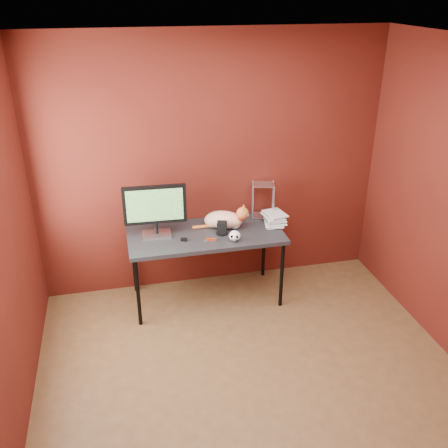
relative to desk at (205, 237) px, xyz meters
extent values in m
cube|color=brown|center=(0.15, -1.37, -0.70)|extent=(3.50, 3.50, 0.01)
cube|color=silver|center=(0.15, -1.37, 1.90)|extent=(3.50, 3.50, 0.02)
cube|color=#4C140E|center=(0.15, 0.38, 0.60)|extent=(3.50, 0.02, 2.60)
cube|color=black|center=(0.00, 0.00, 0.03)|extent=(1.50, 0.70, 0.04)
cylinder|color=black|center=(-0.70, -0.30, -0.34)|extent=(0.04, 0.04, 0.71)
cylinder|color=black|center=(0.70, -0.30, -0.34)|extent=(0.04, 0.04, 0.71)
cylinder|color=black|center=(-0.70, 0.30, -0.34)|extent=(0.04, 0.04, 0.71)
cylinder|color=black|center=(0.70, 0.30, -0.34)|extent=(0.04, 0.04, 0.71)
cube|color=silver|center=(-0.47, 0.05, 0.06)|extent=(0.28, 0.20, 0.02)
cylinder|color=black|center=(-0.47, 0.05, 0.13)|extent=(0.04, 0.04, 0.12)
cube|color=black|center=(-0.47, 0.05, 0.37)|extent=(0.59, 0.06, 0.38)
cube|color=#1A4713|center=(-0.47, 0.05, 0.37)|extent=(0.53, 0.03, 0.32)
ellipsoid|color=orange|center=(0.20, 0.07, 0.14)|extent=(0.42, 0.33, 0.17)
ellipsoid|color=orange|center=(0.10, 0.12, 0.12)|extent=(0.23, 0.22, 0.14)
sphere|color=white|center=(0.30, 0.03, 0.11)|extent=(0.12, 0.12, 0.12)
sphere|color=orange|center=(0.37, 0.00, 0.22)|extent=(0.12, 0.12, 0.12)
cone|color=orange|center=(0.36, -0.03, 0.28)|extent=(0.04, 0.04, 0.05)
cone|color=orange|center=(0.39, 0.02, 0.28)|extent=(0.04, 0.04, 0.05)
cylinder|color=#B41B0C|center=(0.36, 0.00, 0.18)|extent=(0.09, 0.09, 0.01)
cylinder|color=orange|center=(-0.01, 0.11, 0.07)|extent=(0.20, 0.03, 0.03)
ellipsoid|color=white|center=(0.24, -0.23, 0.10)|extent=(0.11, 0.11, 0.10)
ellipsoid|color=black|center=(0.21, -0.27, 0.12)|extent=(0.03, 0.02, 0.03)
ellipsoid|color=black|center=(0.26, -0.27, 0.12)|extent=(0.03, 0.02, 0.03)
cube|color=black|center=(0.24, -0.28, 0.09)|extent=(0.06, 0.02, 0.01)
cylinder|color=black|center=(0.15, -0.06, 0.06)|extent=(0.11, 0.11, 0.02)
cube|color=black|center=(0.15, -0.06, 0.12)|extent=(0.11, 0.10, 0.11)
imported|color=beige|center=(0.63, 0.06, 0.17)|extent=(0.23, 0.28, 0.24)
imported|color=beige|center=(0.63, 0.06, 0.42)|extent=(0.21, 0.26, 0.25)
imported|color=beige|center=(0.63, 0.06, 0.66)|extent=(0.18, 0.25, 0.24)
imported|color=beige|center=(0.63, 0.06, 0.91)|extent=(0.20, 0.26, 0.25)
imported|color=beige|center=(0.63, 0.06, 1.15)|extent=(0.23, 0.28, 0.24)
cylinder|color=silver|center=(0.55, 0.16, 0.23)|extent=(0.01, 0.01, 0.37)
cylinder|color=silver|center=(0.76, 0.16, 0.23)|extent=(0.01, 0.01, 0.37)
cylinder|color=silver|center=(0.55, 0.33, 0.23)|extent=(0.01, 0.01, 0.37)
cylinder|color=silver|center=(0.76, 0.33, 0.23)|extent=(0.01, 0.01, 0.37)
cube|color=silver|center=(0.65, 0.24, 0.06)|extent=(0.25, 0.22, 0.01)
cube|color=silver|center=(0.65, 0.24, 0.41)|extent=(0.25, 0.22, 0.01)
cube|color=#9B240B|center=(0.03, -0.17, 0.06)|extent=(0.09, 0.05, 0.02)
cube|color=black|center=(-0.23, -0.12, 0.06)|extent=(0.06, 0.05, 0.03)
cylinder|color=silver|center=(-0.02, -0.15, 0.05)|extent=(0.05, 0.05, 0.00)
camera|label=1|loc=(-0.79, -4.26, 2.23)|focal=40.00mm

